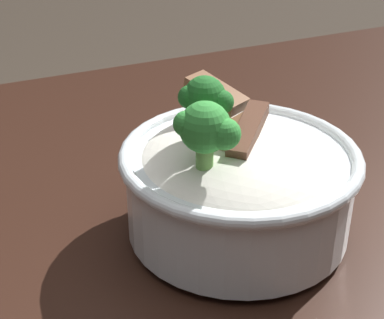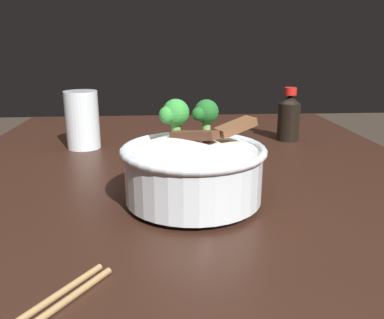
% 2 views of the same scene
% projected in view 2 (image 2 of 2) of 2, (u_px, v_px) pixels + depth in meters
% --- Properties ---
extents(dining_table, '(1.38, 0.94, 0.78)m').
position_uv_depth(dining_table, '(191.00, 237.00, 0.70)').
color(dining_table, black).
rests_on(dining_table, ground).
extents(rice_bowl, '(0.22, 0.22, 0.15)m').
position_uv_depth(rice_bowl, '(193.00, 164.00, 0.59)').
color(rice_bowl, silver).
rests_on(rice_bowl, dining_table).
extents(drinking_glass, '(0.08, 0.08, 0.13)m').
position_uv_depth(drinking_glass, '(83.00, 124.00, 0.91)').
color(drinking_glass, white).
rests_on(drinking_glass, dining_table).
extents(soy_sauce_bottle, '(0.05, 0.05, 0.13)m').
position_uv_depth(soy_sauce_bottle, '(289.00, 117.00, 0.98)').
color(soy_sauce_bottle, black).
rests_on(soy_sauce_bottle, dining_table).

